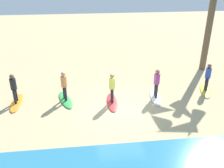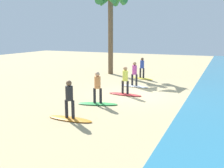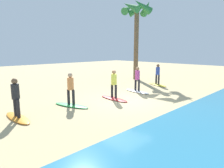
{
  "view_description": "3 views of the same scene",
  "coord_description": "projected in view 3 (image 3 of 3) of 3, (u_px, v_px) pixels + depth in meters",
  "views": [
    {
      "loc": [
        1.74,
        11.13,
        6.73
      ],
      "look_at": [
        0.35,
        -0.43,
        1.21
      ],
      "focal_mm": 39.35,
      "sensor_mm": 36.0,
      "label": 1
    },
    {
      "loc": [
        14.59,
        4.87,
        3.69
      ],
      "look_at": [
        1.07,
        -1.1,
        0.77
      ],
      "focal_mm": 41.74,
      "sensor_mm": 36.0,
      "label": 2
    },
    {
      "loc": [
        8.15,
        7.28,
        2.88
      ],
      "look_at": [
        -0.19,
        -1.26,
        0.76
      ],
      "focal_mm": 31.16,
      "sensor_mm": 36.0,
      "label": 3
    }
  ],
  "objects": [
    {
      "name": "surfboard_green",
      "position": [
        71.0,
        105.0,
        10.02
      ],
      "size": [
        1.16,
        2.17,
        0.09
      ],
      "primitive_type": "ellipsoid",
      "rotation": [
        0.0,
        0.0,
        1.87
      ],
      "color": "green",
      "rests_on": "ground"
    },
    {
      "name": "surfer_red",
      "position": [
        114.0,
        82.0,
        11.23
      ],
      "size": [
        0.32,
        0.46,
        1.64
      ],
      "color": "#232328",
      "rests_on": "surfboard_red"
    },
    {
      "name": "surfer_yellow",
      "position": [
        158.0,
        73.0,
        15.72
      ],
      "size": [
        0.32,
        0.44,
        1.64
      ],
      "color": "#232328",
      "rests_on": "surfboard_yellow"
    },
    {
      "name": "surfboard_yellow",
      "position": [
        157.0,
        85.0,
        15.9
      ],
      "size": [
        1.23,
        2.17,
        0.09
      ],
      "primitive_type": "ellipsoid",
      "rotation": [
        0.0,
        0.0,
        1.23
      ],
      "color": "yellow",
      "rests_on": "ground"
    },
    {
      "name": "surfer_white",
      "position": [
        137.0,
        77.0,
        13.17
      ],
      "size": [
        0.32,
        0.46,
        1.64
      ],
      "color": "#232328",
      "rests_on": "surfboard_white"
    },
    {
      "name": "surfboard_red",
      "position": [
        114.0,
        99.0,
        11.4
      ],
      "size": [
        0.63,
        2.12,
        0.09
      ],
      "primitive_type": "ellipsoid",
      "rotation": [
        0.0,
        0.0,
        1.54
      ],
      "color": "red",
      "rests_on": "ground"
    },
    {
      "name": "surfboard_orange",
      "position": [
        18.0,
        118.0,
        8.2
      ],
      "size": [
        0.61,
        2.11,
        0.09
      ],
      "primitive_type": "ellipsoid",
      "rotation": [
        0.0,
        0.0,
        1.59
      ],
      "color": "orange",
      "rests_on": "ground"
    },
    {
      "name": "surfboard_white",
      "position": [
        137.0,
        91.0,
        13.35
      ],
      "size": [
        0.78,
        2.15,
        0.09
      ],
      "primitive_type": "ellipsoid",
      "rotation": [
        0.0,
        0.0,
        1.46
      ],
      "color": "white",
      "rests_on": "ground"
    },
    {
      "name": "ground_plane",
      "position": [
        125.0,
        100.0,
        11.24
      ],
      "size": [
        60.0,
        60.0,
        0.0
      ],
      "primitive_type": "plane",
      "color": "tan"
    },
    {
      "name": "surfer_orange",
      "position": [
        16.0,
        95.0,
        8.02
      ],
      "size": [
        0.32,
        0.46,
        1.64
      ],
      "color": "#232328",
      "rests_on": "surfboard_orange"
    },
    {
      "name": "surfer_green",
      "position": [
        71.0,
        86.0,
        9.85
      ],
      "size": [
        0.32,
        0.45,
        1.64
      ],
      "color": "#232328",
      "rests_on": "surfboard_green"
    },
    {
      "name": "palm_tree",
      "position": [
        137.0,
        16.0,
        18.22
      ],
      "size": [
        2.88,
        3.03,
        7.42
      ],
      "color": "brown",
      "rests_on": "ground"
    }
  ]
}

